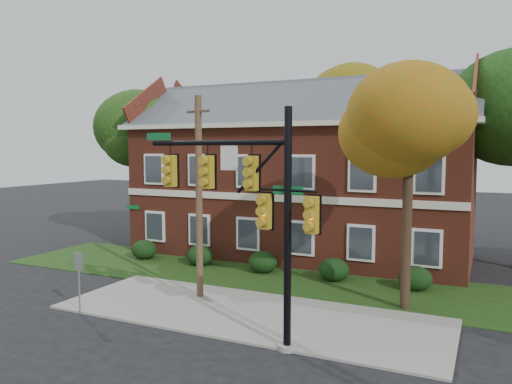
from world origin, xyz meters
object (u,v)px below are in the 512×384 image
at_px(tree_near_right, 415,128).
at_px(sign_post, 79,272).
at_px(hedge_right, 334,270).
at_px(tree_left_rear, 149,137).
at_px(traffic_signal, 250,199).
at_px(hedge_left, 200,255).
at_px(hedge_far_left, 144,250).
at_px(tree_far_rear, 359,106).
at_px(apartment_building, 301,165).
at_px(hedge_center, 263,262).
at_px(utility_pole, 199,197).
at_px(hedge_far_right, 415,278).

relative_size(tree_near_right, sign_post, 3.84).
height_order(hedge_right, tree_left_rear, tree_left_rear).
bearing_deg(traffic_signal, hedge_left, 136.02).
xyz_separation_m(hedge_far_left, hedge_right, (10.50, 0.00, 0.00)).
xyz_separation_m(hedge_left, tree_far_rear, (4.84, 13.09, 8.32)).
bearing_deg(hedge_left, hedge_right, 0.00).
bearing_deg(apartment_building, traffic_signal, -76.48).
distance_m(hedge_right, sign_post, 10.83).
relative_size(hedge_center, utility_pole, 0.18).
xyz_separation_m(apartment_building, tree_near_right, (7.22, -8.09, 1.68)).
bearing_deg(tree_left_rear, hedge_right, -17.37).
xyz_separation_m(traffic_signal, utility_pole, (-3.78, 3.19, -0.37)).
height_order(apartment_building, tree_far_rear, tree_far_rear).
relative_size(tree_near_right, tree_left_rear, 0.97).
relative_size(traffic_signal, sign_post, 3.19).
distance_m(apartment_building, tree_far_rear, 8.84).
height_order(hedge_right, hedge_far_right, same).
relative_size(hedge_far_right, traffic_signal, 0.20).
relative_size(hedge_far_left, hedge_right, 1.00).
distance_m(tree_left_rear, traffic_signal, 17.78).
bearing_deg(utility_pole, hedge_left, 136.42).
relative_size(hedge_left, tree_left_rear, 0.16).
bearing_deg(traffic_signal, hedge_far_left, 148.02).
relative_size(hedge_center, tree_near_right, 0.16).
bearing_deg(hedge_left, tree_near_right, -14.81).
relative_size(hedge_far_left, sign_post, 0.63).
height_order(hedge_far_left, hedge_right, same).
height_order(hedge_far_left, hedge_far_right, same).
xyz_separation_m(utility_pole, sign_post, (-2.89, -3.51, -2.53)).
bearing_deg(tree_near_right, hedge_right, 142.72).
relative_size(hedge_far_left, tree_left_rear, 0.16).
xyz_separation_m(hedge_far_left, tree_near_right, (14.22, -2.83, 6.14)).
distance_m(hedge_far_left, hedge_left, 3.50).
bearing_deg(tree_far_rear, hedge_center, -95.85).
distance_m(tree_left_rear, utility_pole, 12.97).
height_order(hedge_far_left, hedge_center, same).
distance_m(hedge_far_right, sign_post, 13.36).
bearing_deg(hedge_center, utility_pole, -97.45).
distance_m(hedge_far_left, tree_left_rear, 7.90).
xyz_separation_m(hedge_left, utility_pole, (2.89, -4.70, 3.52)).
relative_size(hedge_far_right, utility_pole, 0.18).
xyz_separation_m(hedge_far_right, tree_near_right, (0.22, -2.83, 6.14)).
bearing_deg(hedge_far_left, sign_post, -66.90).
bearing_deg(hedge_right, tree_far_rear, 99.36).
height_order(tree_near_right, utility_pole, tree_near_right).
bearing_deg(sign_post, tree_near_right, 19.81).
bearing_deg(apartment_building, tree_left_rear, -173.46).
distance_m(hedge_center, hedge_far_right, 7.00).
bearing_deg(hedge_far_right, apartment_building, 143.11).
bearing_deg(traffic_signal, sign_post, -171.44).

